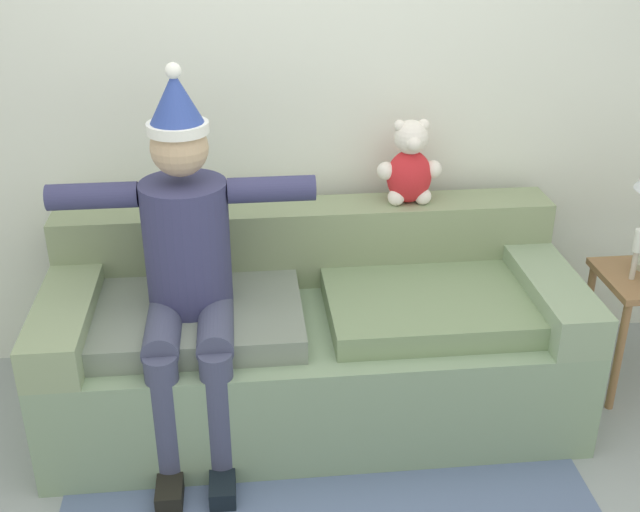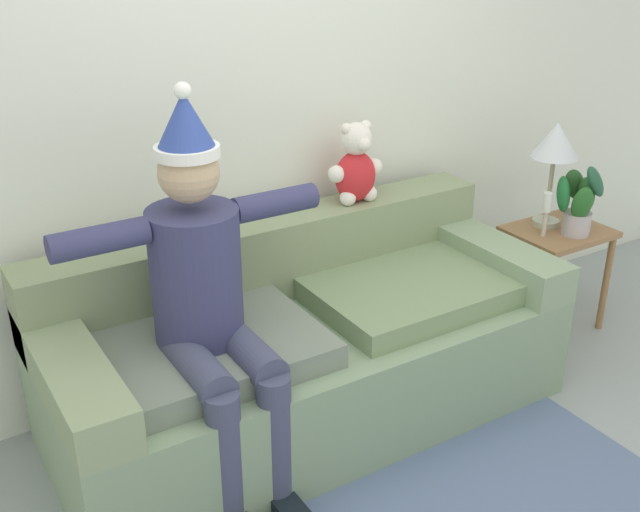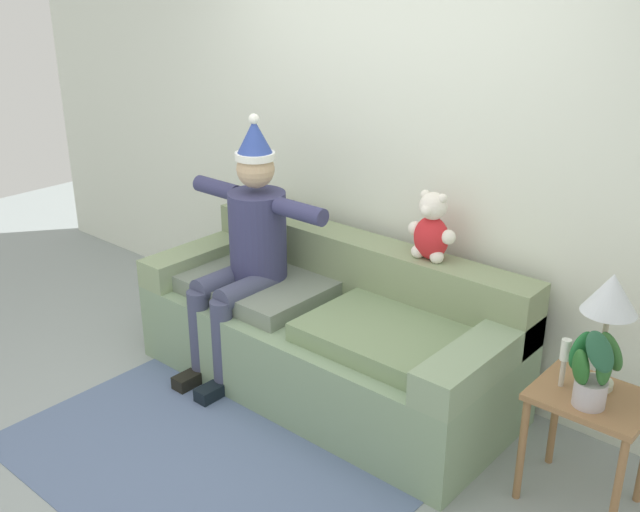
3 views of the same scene
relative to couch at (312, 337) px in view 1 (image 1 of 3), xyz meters
The scene contains 5 objects.
back_wall 1.15m from the couch, 90.00° to the left, with size 7.00×0.10×2.70m, color silver.
couch is the anchor object (origin of this frame).
person_seated 0.70m from the couch, 162.21° to the right, with size 1.02×0.77×1.56m.
teddy_bear 0.86m from the couch, 33.14° to the left, with size 0.29×0.17×0.38m.
candle_tall 1.45m from the couch, ahead, with size 0.04×0.04×0.23m.
Camera 1 is at (-0.27, -1.94, 2.17)m, focal length 44.54 mm.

